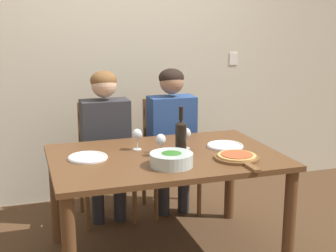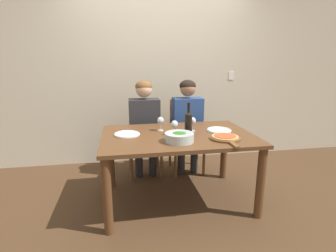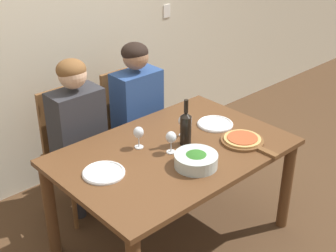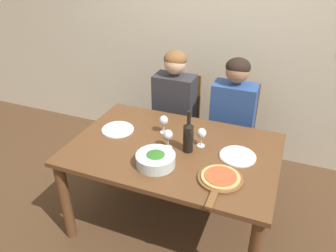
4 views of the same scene
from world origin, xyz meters
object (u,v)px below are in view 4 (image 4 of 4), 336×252
object	(u,v)px
person_man	(233,112)
wine_glass_centre	(168,136)
wine_bottle	(188,136)
pizza_on_board	(220,179)
person_woman	(174,102)
dinner_plate_left	(118,129)
chair_right	(233,129)
chair_left	(178,118)
wine_glass_left	(164,121)
wine_glass_right	(201,134)
dinner_plate_right	(238,156)
broccoli_bowl	(156,159)

from	to	relation	value
person_man	wine_glass_centre	bearing A→B (deg)	-113.95
wine_bottle	pizza_on_board	size ratio (longest dim) A/B	0.75
person_woman	dinner_plate_left	size ratio (longest dim) A/B	4.77
chair_right	chair_left	bearing A→B (deg)	180.00
person_woman	person_man	bearing A→B (deg)	0.00
wine_glass_left	wine_glass_centre	xyz separation A→B (m)	(0.11, -0.19, 0.00)
wine_glass_centre	pizza_on_board	bearing A→B (deg)	-27.36
person_man	wine_bottle	size ratio (longest dim) A/B	3.82
wine_glass_right	person_man	bearing A→B (deg)	80.20
chair_left	wine_bottle	world-z (taller)	wine_bottle
dinner_plate_right	wine_glass_right	distance (m)	0.30
dinner_plate_left	broccoli_bowl	bearing A→B (deg)	-33.47
wine_bottle	pizza_on_board	xyz separation A→B (m)	(0.30, -0.25, -0.11)
broccoli_bowl	dinner_plate_right	bearing A→B (deg)	30.67
person_woman	dinner_plate_right	xyz separation A→B (m)	(0.74, -0.66, 0.00)
person_man	dinner_plate_left	bearing A→B (deg)	-140.95
dinner_plate_right	wine_glass_right	world-z (taller)	wine_glass_right
wine_glass_right	dinner_plate_right	bearing A→B (deg)	-8.32
wine_bottle	wine_glass_right	bearing A→B (deg)	54.04
pizza_on_board	person_woman	bearing A→B (deg)	125.27
chair_right	wine_glass_left	xyz separation A→B (m)	(-0.44, -0.66, 0.33)
pizza_on_board	wine_glass_left	size ratio (longest dim) A/B	2.86
chair_left	person_man	distance (m)	0.62
pizza_on_board	wine_glass_centre	world-z (taller)	wine_glass_centre
chair_left	dinner_plate_left	size ratio (longest dim) A/B	3.70
person_woman	person_man	world-z (taller)	same
person_woman	broccoli_bowl	world-z (taller)	person_woman
pizza_on_board	dinner_plate_left	bearing A→B (deg)	160.98
person_woman	dinner_plate_right	bearing A→B (deg)	-42.03
chair_right	person_man	distance (m)	0.26
dinner_plate_right	chair_left	bearing A→B (deg)	133.43
chair_left	dinner_plate_right	distance (m)	1.10
wine_glass_right	wine_glass_centre	distance (m)	0.25
chair_left	chair_right	world-z (taller)	same
chair_right	dinner_plate_right	xyz separation A→B (m)	(0.18, -0.78, 0.23)
wine_glass_left	wine_glass_centre	distance (m)	0.22
wine_glass_centre	wine_glass_right	bearing A→B (deg)	27.17
broccoli_bowl	wine_glass_centre	distance (m)	0.24
wine_glass_left	wine_glass_centre	bearing A→B (deg)	-59.36
dinner_plate_left	wine_glass_right	world-z (taller)	wine_glass_right
pizza_on_board	chair_right	bearing A→B (deg)	96.55
wine_glass_left	chair_right	bearing A→B (deg)	56.25
person_man	broccoli_bowl	xyz separation A→B (m)	(-0.33, -0.96, 0.04)
pizza_on_board	wine_glass_left	distance (m)	0.71
wine_bottle	dinner_plate_left	xyz separation A→B (m)	(-0.62, 0.07, -0.12)
dinner_plate_right	person_woman	bearing A→B (deg)	137.97
broccoli_bowl	wine_glass_right	distance (m)	0.41
chair_right	dinner_plate_left	xyz separation A→B (m)	(-0.80, -0.76, 0.23)
chair_right	pizza_on_board	world-z (taller)	chair_right
chair_right	wine_glass_right	bearing A→B (deg)	-98.31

